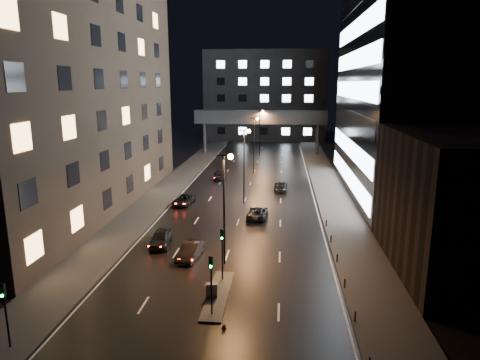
{
  "coord_description": "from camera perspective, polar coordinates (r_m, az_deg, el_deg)",
  "views": [
    {
      "loc": [
        4.95,
        -27.98,
        16.08
      ],
      "look_at": [
        -0.23,
        24.87,
        4.0
      ],
      "focal_mm": 32.0,
      "sensor_mm": 36.0,
      "label": 1
    }
  ],
  "objects": [
    {
      "name": "sidewalk_right",
      "position": [
        65.42,
        12.06,
        -1.64
      ],
      "size": [
        5.0,
        110.0,
        0.15
      ],
      "primitive_type": "cube",
      "color": "#383533",
      "rests_on": "ground"
    },
    {
      "name": "building_far",
      "position": [
        126.13,
        3.41,
        11.17
      ],
      "size": [
        34.0,
        14.0,
        25.0
      ],
      "primitive_type": "cube",
      "color": "#333335",
      "rests_on": "ground"
    },
    {
      "name": "bollard_row",
      "position": [
        38.22,
        13.27,
        -11.69
      ],
      "size": [
        0.12,
        25.12,
        0.9
      ],
      "color": "black",
      "rests_on": "ground"
    },
    {
      "name": "traffic_signal_near",
      "position": [
        35.28,
        -2.39,
        -8.8
      ],
      "size": [
        0.28,
        0.34,
        4.4
      ],
      "color": "black",
      "rests_on": "median_island"
    },
    {
      "name": "car_away_a",
      "position": [
        44.26,
        -10.53,
        -7.62
      ],
      "size": [
        2.34,
        4.8,
        1.58
      ],
      "primitive_type": "imported",
      "rotation": [
        0.0,
        0.0,
        0.11
      ],
      "color": "black",
      "rests_on": "ground"
    },
    {
      "name": "median_island",
      "position": [
        34.3,
        -2.94,
        -15.02
      ],
      "size": [
        1.6,
        8.0,
        0.15
      ],
      "primitive_type": "cube",
      "color": "#383533",
      "rests_on": "ground"
    },
    {
      "name": "car_away_b",
      "position": [
        40.85,
        -6.63,
        -9.32
      ],
      "size": [
        2.08,
        4.7,
        1.5
      ],
      "primitive_type": "imported",
      "rotation": [
        0.0,
        0.0,
        -0.11
      ],
      "color": "black",
      "rests_on": "ground"
    },
    {
      "name": "building_right_glass",
      "position": [
        67.36,
        24.03,
        17.23
      ],
      "size": [
        20.0,
        36.0,
        45.0
      ],
      "primitive_type": "cube",
      "color": "black",
      "rests_on": "ground"
    },
    {
      "name": "ground",
      "position": [
        70.03,
        1.4,
        -0.46
      ],
      "size": [
        160.0,
        160.0,
        0.0
      ],
      "primitive_type": "plane",
      "color": "black",
      "rests_on": "ground"
    },
    {
      "name": "car_toward_b",
      "position": [
        65.68,
        5.45,
        -0.79
      ],
      "size": [
        2.06,
        4.82,
        1.38
      ],
      "primitive_type": "imported",
      "rotation": [
        0.0,
        0.0,
        3.12
      ],
      "color": "black",
      "rests_on": "ground"
    },
    {
      "name": "building_right_low",
      "position": [
        41.18,
        26.87,
        -2.77
      ],
      "size": [
        10.0,
        18.0,
        12.0
      ],
      "primitive_type": "cube",
      "color": "black",
      "rests_on": "ground"
    },
    {
      "name": "streetlight_near",
      "position": [
        37.54,
        -1.91,
        -1.98
      ],
      "size": [
        1.45,
        0.5,
        10.15
      ],
      "color": "black",
      "rests_on": "ground"
    },
    {
      "name": "car_away_c",
      "position": [
        58.25,
        -7.54,
        -2.66
      ],
      "size": [
        2.61,
        4.84,
        1.29
      ],
      "primitive_type": "imported",
      "rotation": [
        0.0,
        0.0,
        -0.1
      ],
      "color": "black",
      "rests_on": "ground"
    },
    {
      "name": "traffic_signal_far",
      "position": [
        30.3,
        -3.86,
        -12.6
      ],
      "size": [
        0.28,
        0.34,
        4.4
      ],
      "color": "black",
      "rests_on": "median_island"
    },
    {
      "name": "skybridge",
      "position": [
        98.41,
        2.73,
        8.29
      ],
      "size": [
        30.0,
        3.0,
        10.0
      ],
      "color": "#333335",
      "rests_on": "ground"
    },
    {
      "name": "cone_b",
      "position": [
        30.19,
        -2.16,
        -18.76
      ],
      "size": [
        0.43,
        0.43,
        0.55
      ],
      "primitive_type": "cone",
      "rotation": [
        0.0,
        0.0,
        -0.3
      ],
      "color": "#FF330D",
      "rests_on": "ground"
    },
    {
      "name": "car_away_d",
      "position": [
        72.84,
        -2.72,
        0.65
      ],
      "size": [
        2.62,
        5.32,
        1.49
      ],
      "primitive_type": "imported",
      "rotation": [
        0.0,
        0.0,
        0.11
      ],
      "color": "black",
      "rests_on": "ground"
    },
    {
      "name": "utility_cabinet",
      "position": [
        33.55,
        -3.8,
        -14.48
      ],
      "size": [
        0.88,
        0.56,
        1.13
      ],
      "primitive_type": "cube",
      "rotation": [
        0.0,
        0.0,
        0.13
      ],
      "color": "#505053",
      "rests_on": "median_island"
    },
    {
      "name": "traffic_signal_corner",
      "position": [
        30.43,
        -28.87,
        -14.47
      ],
      "size": [
        0.28,
        0.34,
        4.4
      ],
      "color": "black",
      "rests_on": "ground"
    },
    {
      "name": "sidewalk_left",
      "position": [
        67.28,
        -9.6,
        -1.13
      ],
      "size": [
        5.0,
        110.0,
        0.15
      ],
      "primitive_type": "cube",
      "color": "#383533",
      "rests_on": "ground"
    },
    {
      "name": "cone_a",
      "position": [
        35.27,
        -4.48,
        -13.95
      ],
      "size": [
        0.39,
        0.39,
        0.44
      ],
      "primitive_type": "cone",
      "rotation": [
        0.0,
        0.0,
        -0.09
      ],
      "color": "orange",
      "rests_on": "ground"
    },
    {
      "name": "car_toward_a",
      "position": [
        52.2,
        2.36,
        -4.36
      ],
      "size": [
        2.52,
        4.97,
        1.35
      ],
      "primitive_type": "imported",
      "rotation": [
        0.0,
        0.0,
        3.08
      ],
      "color": "black",
      "rests_on": "ground"
    },
    {
      "name": "streetlight_mid_b",
      "position": [
        76.73,
        1.99,
        5.63
      ],
      "size": [
        1.45,
        0.5,
        10.15
      ],
      "color": "black",
      "rests_on": "ground"
    },
    {
      "name": "streetlight_far",
      "position": [
        96.58,
        2.75,
        7.11
      ],
      "size": [
        1.45,
        0.5,
        10.15
      ],
      "color": "black",
      "rests_on": "ground"
    },
    {
      "name": "building_left",
      "position": [
        58.91,
        -23.09,
        15.65
      ],
      "size": [
        15.0,
        48.0,
        40.0
      ],
      "primitive_type": "cube",
      "color": "#2D2319",
      "rests_on": "ground"
    },
    {
      "name": "streetlight_mid_a",
      "position": [
        57.0,
        0.7,
        3.14
      ],
      "size": [
        1.45,
        0.5,
        10.15
      ],
      "color": "black",
      "rests_on": "ground"
    }
  ]
}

